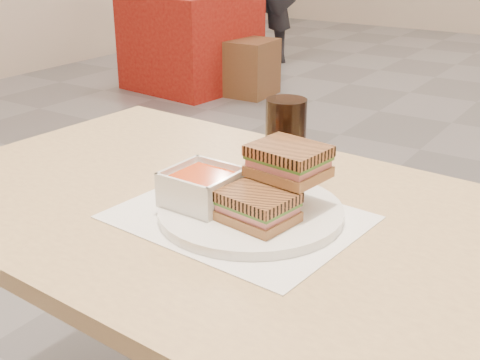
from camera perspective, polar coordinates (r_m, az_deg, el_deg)
The scene contains 10 objects.
main_table at distance 1.07m, azimuth 0.26°, elevation -8.31°, with size 1.24×0.77×0.75m.
tray_liner at distance 1.00m, azimuth -0.18°, elevation -3.42°, with size 0.39×0.32×0.00m.
plate at distance 0.99m, azimuth 0.99°, elevation -2.92°, with size 0.30×0.30×0.02m.
soup_bowl at distance 1.00m, azimuth -3.46°, elevation -0.81°, with size 0.11×0.11×0.06m.
panini_lower at distance 0.94m, azimuth 1.61°, elevation -2.44°, with size 0.12×0.10×0.05m.
panini_upper at distance 0.97m, azimuth 4.45°, elevation 1.74°, with size 0.12×0.11×0.05m.
cola_glass at distance 1.11m, azimuth 4.17°, elevation 3.52°, with size 0.07×0.07×0.15m.
bg_table_0 at distance 4.94m, azimuth -4.49°, elevation 12.55°, with size 0.90×0.90×0.72m.
bg_chair_0l at distance 5.69m, azimuth -4.94°, elevation 12.28°, with size 0.46×0.46×0.42m.
bg_chair_0r at distance 4.72m, azimuth 0.75°, elevation 10.25°, with size 0.38×0.38×0.41m.
Camera 1 is at (0.50, -2.74, 1.18)m, focal length 46.68 mm.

